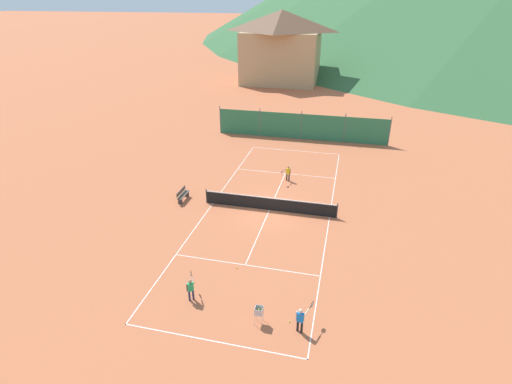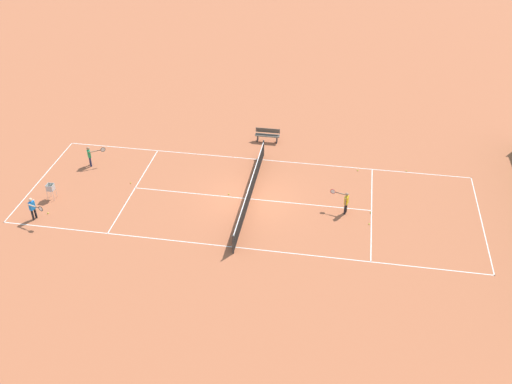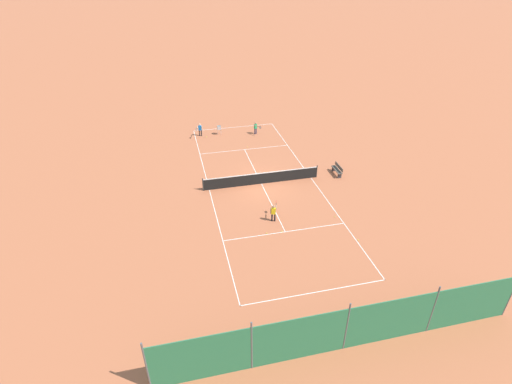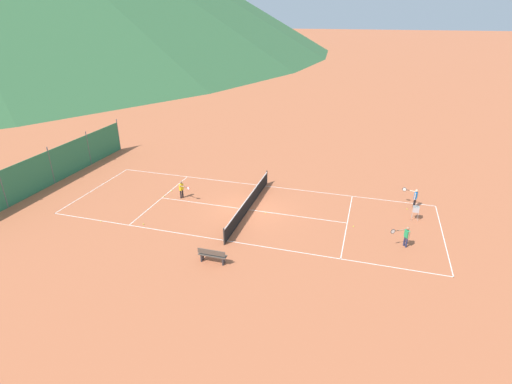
% 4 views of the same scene
% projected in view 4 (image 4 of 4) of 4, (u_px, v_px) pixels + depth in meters
% --- Properties ---
extents(ground_plane, '(600.00, 600.00, 0.00)m').
position_uv_depth(ground_plane, '(249.00, 210.00, 26.34)').
color(ground_plane, '#B7603D').
extents(court_line_markings, '(8.25, 23.85, 0.01)m').
position_uv_depth(court_line_markings, '(249.00, 210.00, 26.33)').
color(court_line_markings, white).
rests_on(court_line_markings, ground).
extents(tennis_net, '(9.18, 0.08, 1.06)m').
position_uv_depth(tennis_net, '(249.00, 203.00, 26.13)').
color(tennis_net, '#2D2D2D').
rests_on(tennis_net, ground).
extents(windscreen_fence_far, '(17.28, 0.08, 2.90)m').
position_uv_depth(windscreen_fence_far, '(51.00, 167.00, 29.83)').
color(windscreen_fence_far, '#2D754C').
rests_on(windscreen_fence_far, ground).
extents(player_near_baseline, '(0.64, 0.98, 1.25)m').
position_uv_depth(player_near_baseline, '(182.00, 188.00, 27.70)').
color(player_near_baseline, black).
rests_on(player_near_baseline, ground).
extents(player_near_service, '(0.69, 0.98, 1.27)m').
position_uv_depth(player_near_service, '(415.00, 197.00, 26.44)').
color(player_near_service, black).
rests_on(player_near_service, ground).
extents(player_far_service, '(0.54, 1.03, 1.23)m').
position_uv_depth(player_far_service, '(406.00, 235.00, 21.93)').
color(player_far_service, '#23284C').
rests_on(player_far_service, ground).
extents(tennis_ball_near_corner, '(0.07, 0.07, 0.07)m').
position_uv_depth(tennis_ball_near_corner, '(407.00, 209.00, 26.37)').
color(tennis_ball_near_corner, '#CCE033').
rests_on(tennis_ball_near_corner, ground).
extents(tennis_ball_by_net_right, '(0.07, 0.07, 0.07)m').
position_uv_depth(tennis_ball_by_net_right, '(143.00, 224.00, 24.46)').
color(tennis_ball_by_net_right, '#CCE033').
rests_on(tennis_ball_by_net_right, ground).
extents(tennis_ball_service_box, '(0.07, 0.07, 0.07)m').
position_uv_depth(tennis_ball_service_box, '(266.00, 213.00, 25.82)').
color(tennis_ball_service_box, '#CCE033').
rests_on(tennis_ball_service_box, ground).
extents(tennis_ball_alley_left, '(0.07, 0.07, 0.07)m').
position_uv_depth(tennis_ball_alley_left, '(171.00, 191.00, 29.02)').
color(tennis_ball_alley_left, '#CCE033').
rests_on(tennis_ball_alley_left, ground).
extents(tennis_ball_far_corner, '(0.07, 0.07, 0.07)m').
position_uv_depth(tennis_ball_far_corner, '(353.00, 226.00, 24.22)').
color(tennis_ball_far_corner, '#CCE033').
rests_on(tennis_ball_far_corner, ground).
extents(tennis_ball_by_net_left, '(0.07, 0.07, 0.07)m').
position_uv_depth(tennis_ball_by_net_left, '(164.00, 196.00, 28.17)').
color(tennis_ball_by_net_left, '#CCE033').
rests_on(tennis_ball_by_net_left, ground).
extents(tennis_ball_alley_right, '(0.07, 0.07, 0.07)m').
position_uv_depth(tennis_ball_alley_right, '(101.00, 221.00, 24.81)').
color(tennis_ball_alley_right, '#CCE033').
rests_on(tennis_ball_alley_right, ground).
extents(ball_hopper, '(0.36, 0.36, 0.89)m').
position_uv_depth(ball_hopper, '(416.00, 210.00, 24.85)').
color(ball_hopper, '#B7B7BC').
rests_on(ball_hopper, ground).
extents(courtside_bench, '(0.36, 1.50, 0.84)m').
position_uv_depth(courtside_bench, '(212.00, 255.00, 20.60)').
color(courtside_bench, '#51473D').
rests_on(courtside_bench, ground).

